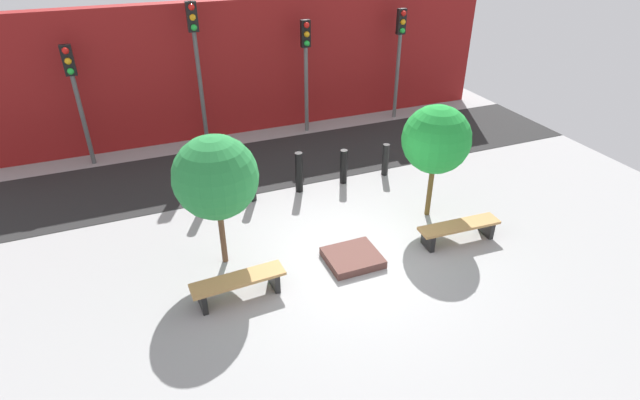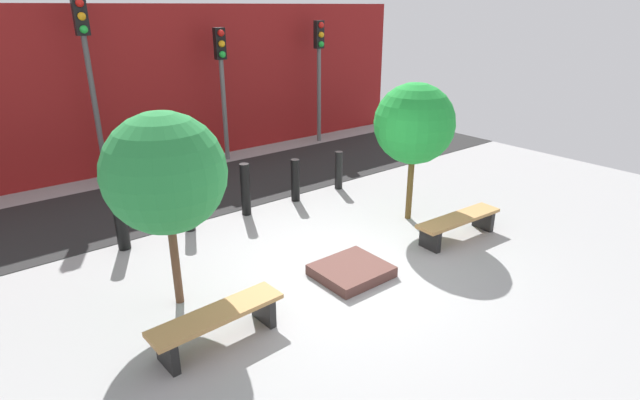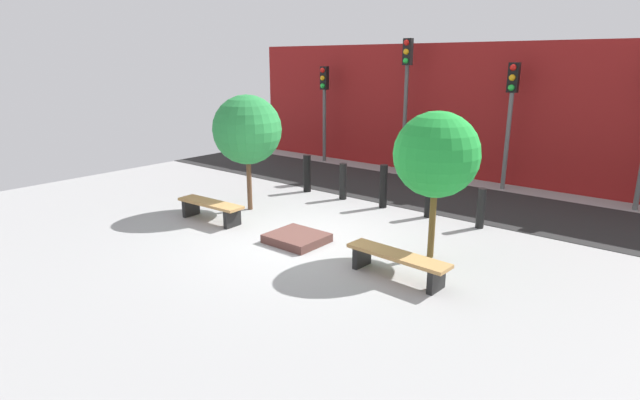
{
  "view_description": "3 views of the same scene",
  "coord_description": "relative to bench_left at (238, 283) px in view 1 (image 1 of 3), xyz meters",
  "views": [
    {
      "loc": [
        -3.69,
        -7.43,
        6.23
      ],
      "look_at": [
        -0.49,
        0.45,
        1.24
      ],
      "focal_mm": 28.0,
      "sensor_mm": 36.0,
      "label": 1
    },
    {
      "loc": [
        -4.66,
        -5.15,
        3.95
      ],
      "look_at": [
        -0.2,
        0.42,
        1.16
      ],
      "focal_mm": 28.0,
      "sensor_mm": 36.0,
      "label": 2
    },
    {
      "loc": [
        6.26,
        -7.03,
        3.48
      ],
      "look_at": [
        0.58,
        -0.1,
        0.97
      ],
      "focal_mm": 28.0,
      "sensor_mm": 36.0,
      "label": 3
    }
  ],
  "objects": [
    {
      "name": "bollard_center",
      "position": [
        2.41,
        3.36,
        0.21
      ],
      "size": [
        0.19,
        0.19,
        1.07
      ],
      "primitive_type": "cylinder",
      "color": "black",
      "rests_on": "ground"
    },
    {
      "name": "bollard_left",
      "position": [
        1.18,
        3.36,
        0.15
      ],
      "size": [
        0.19,
        0.19,
        0.94
      ],
      "primitive_type": "cylinder",
      "color": "black",
      "rests_on": "ground"
    },
    {
      "name": "building_facade",
      "position": [
        2.41,
        7.93,
        1.68
      ],
      "size": [
        16.2,
        0.5,
        4.0
      ],
      "primitive_type": "cube",
      "color": "maroon",
      "rests_on": "ground"
    },
    {
      "name": "bollard_far_right",
      "position": [
        4.86,
        3.36,
        0.12
      ],
      "size": [
        0.18,
        0.18,
        0.88
      ],
      "primitive_type": "cylinder",
      "color": "black",
      "rests_on": "ground"
    },
    {
      "name": "ground_plane",
      "position": [
        2.41,
        0.32,
        -0.32
      ],
      "size": [
        18.0,
        18.0,
        0.0
      ],
      "primitive_type": "plane",
      "color": "#979797"
    },
    {
      "name": "bollard_right",
      "position": [
        3.63,
        3.36,
        0.14
      ],
      "size": [
        0.19,
        0.19,
        0.92
      ],
      "primitive_type": "cylinder",
      "color": "black",
      "rests_on": "ground"
    },
    {
      "name": "planter_bed",
      "position": [
        2.41,
        0.2,
        -0.24
      ],
      "size": [
        1.07,
        0.96,
        0.17
      ],
      "primitive_type": "cube",
      "color": "brown",
      "rests_on": "ground"
    },
    {
      "name": "bench_right",
      "position": [
        4.81,
        0.0,
        -0.01
      ],
      "size": [
        1.84,
        0.51,
        0.43
      ],
      "rotation": [
        0.0,
        0.0,
        -0.05
      ],
      "color": "black",
      "rests_on": "ground"
    },
    {
      "name": "traffic_light_mid_east",
      "position": [
        4.02,
        7.05,
        2.06
      ],
      "size": [
        0.28,
        0.27,
        3.44
      ],
      "color": "#5D5D5D",
      "rests_on": "ground"
    },
    {
      "name": "traffic_light_west",
      "position": [
        -2.43,
        7.05,
        1.97
      ],
      "size": [
        0.28,
        0.27,
        3.29
      ],
      "color": "#515151",
      "rests_on": "ground"
    },
    {
      "name": "traffic_light_east",
      "position": [
        7.24,
        7.05,
        2.14
      ],
      "size": [
        0.28,
        0.27,
        3.55
      ],
      "color": "#5A5A5A",
      "rests_on": "ground"
    },
    {
      "name": "road_strip",
      "position": [
        2.41,
        5.19,
        -0.32
      ],
      "size": [
        18.0,
        3.15,
        0.01
      ],
      "primitive_type": "cube",
      "color": "#242424",
      "rests_on": "ground"
    },
    {
      "name": "tree_behind_right_bench",
      "position": [
        4.81,
        1.19,
        1.58
      ],
      "size": [
        1.51,
        1.51,
        2.66
      ],
      "color": "brown",
      "rests_on": "ground"
    },
    {
      "name": "bollard_far_left",
      "position": [
        -0.05,
        3.36,
        0.19
      ],
      "size": [
        0.21,
        0.21,
        1.01
      ],
      "primitive_type": "cylinder",
      "color": "black",
      "rests_on": "ground"
    },
    {
      "name": "tree_behind_left_bench",
      "position": [
        0.0,
        1.19,
        1.61
      ],
      "size": [
        1.61,
        1.61,
        2.74
      ],
      "color": "brown",
      "rests_on": "ground"
    },
    {
      "name": "bench_left",
      "position": [
        0.0,
        0.0,
        0.0
      ],
      "size": [
        1.74,
        0.52,
        0.45
      ],
      "rotation": [
        0.0,
        0.0,
        0.05
      ],
      "color": "black",
      "rests_on": "ground"
    },
    {
      "name": "traffic_light_mid_west",
      "position": [
        0.8,
        7.05,
        2.51
      ],
      "size": [
        0.28,
        0.27,
        4.13
      ],
      "color": "#505050",
      "rests_on": "ground"
    }
  ]
}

